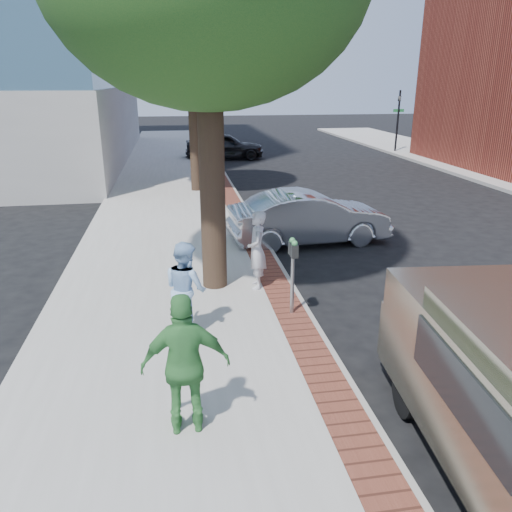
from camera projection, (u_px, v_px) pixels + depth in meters
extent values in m
plane|color=black|center=(257.00, 329.00, 9.17)|extent=(120.00, 120.00, 0.00)
cube|color=#9E9991|center=(172.00, 218.00, 16.36)|extent=(5.00, 60.00, 0.15)
cube|color=brown|center=(238.00, 213.00, 16.67)|extent=(0.60, 60.00, 0.01)
cube|color=gray|center=(249.00, 215.00, 16.75)|extent=(0.10, 60.00, 0.15)
cylinder|color=black|center=(211.00, 125.00, 29.16)|extent=(0.12, 0.12, 3.80)
imported|color=black|center=(210.00, 105.00, 28.79)|extent=(0.18, 0.15, 0.90)
cube|color=#1E7238|center=(210.00, 112.00, 28.92)|extent=(0.70, 0.03, 0.18)
cylinder|color=black|center=(398.00, 122.00, 30.92)|extent=(0.12, 0.12, 3.80)
imported|color=black|center=(399.00, 104.00, 30.56)|extent=(0.18, 0.15, 0.90)
cube|color=#1E7238|center=(399.00, 111.00, 30.69)|extent=(0.70, 0.03, 0.18)
cylinder|color=black|center=(212.00, 184.00, 10.07)|extent=(0.52, 0.52, 4.40)
cylinder|color=black|center=(195.00, 141.00, 19.57)|extent=(0.40, 0.40, 3.85)
ellipsoid|color=#154A1B|center=(191.00, 52.00, 18.50)|extent=(4.80, 4.80, 3.94)
cylinder|color=gray|center=(292.00, 285.00, 9.29)|extent=(0.07, 0.07, 1.15)
cube|color=#2D3030|center=(294.00, 251.00, 8.97)|extent=(0.12, 0.14, 0.24)
cube|color=#2D3030|center=(292.00, 248.00, 9.14)|extent=(0.12, 0.14, 0.24)
sphere|color=#3F8C4C|center=(295.00, 243.00, 8.92)|extent=(0.11, 0.11, 0.11)
sphere|color=#3F8C4C|center=(292.00, 240.00, 9.09)|extent=(0.11, 0.11, 0.11)
imported|color=silver|center=(257.00, 250.00, 10.41)|extent=(0.46, 0.65, 1.66)
imported|color=#97C0EA|center=(186.00, 288.00, 8.49)|extent=(0.97, 1.02, 1.66)
imported|color=#408E44|center=(186.00, 365.00, 6.03)|extent=(1.08, 0.45, 1.85)
imported|color=silver|center=(309.00, 218.00, 13.84)|extent=(4.54, 1.91, 1.46)
imported|color=black|center=(224.00, 146.00, 28.92)|extent=(4.56, 1.95, 1.53)
cube|color=gray|center=(457.00, 340.00, 7.20)|extent=(2.08, 1.15, 0.86)
cylinder|color=black|center=(409.00, 392.00, 6.73)|extent=(0.30, 0.71, 0.69)
cube|color=black|center=(457.00, 389.00, 5.00)|extent=(0.22, 2.15, 0.59)
cube|color=black|center=(446.00, 304.00, 7.54)|extent=(1.72, 0.18, 0.43)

